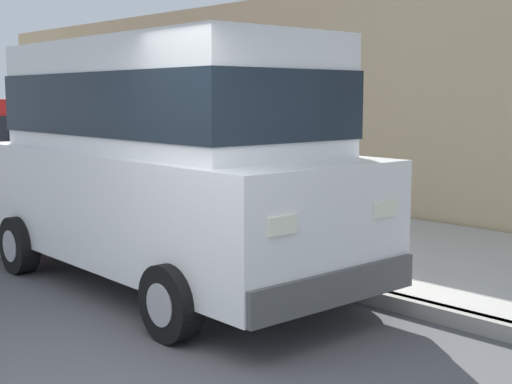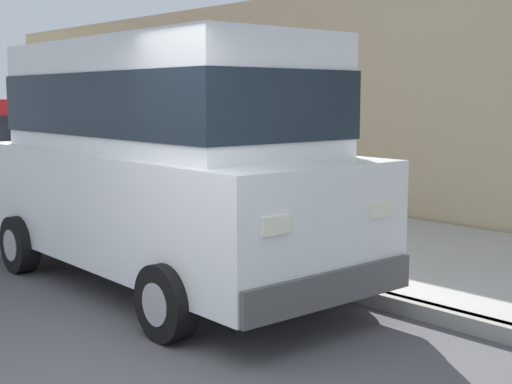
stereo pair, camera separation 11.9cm
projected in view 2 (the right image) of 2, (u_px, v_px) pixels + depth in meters
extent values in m
cube|color=gray|center=(394.00, 303.00, 6.57)|extent=(0.16, 64.00, 0.14)
cube|color=#A8A59E|center=(496.00, 271.00, 7.76)|extent=(3.60, 64.00, 0.14)
cube|color=white|center=(163.00, 203.00, 7.39)|extent=(2.03, 4.85, 1.10)
cube|color=white|center=(162.00, 96.00, 7.24)|extent=(1.77, 3.84, 1.10)
cube|color=#19232D|center=(162.00, 104.00, 7.25)|extent=(1.81, 3.88, 0.61)
cube|color=#505050|center=(326.00, 287.00, 5.67)|extent=(1.87, 0.25, 0.28)
cube|color=#505050|center=(65.00, 213.00, 9.22)|extent=(1.87, 0.25, 0.28)
cylinder|color=black|center=(330.00, 266.00, 6.95)|extent=(0.24, 0.65, 0.64)
cylinder|color=#9E9EA3|center=(330.00, 266.00, 6.95)|extent=(0.25, 0.36, 0.35)
cylinder|color=black|center=(166.00, 302.00, 5.73)|extent=(0.24, 0.65, 0.64)
cylinder|color=#9E9EA3|center=(166.00, 302.00, 5.73)|extent=(0.25, 0.36, 0.35)
cylinder|color=black|center=(163.00, 225.00, 9.20)|extent=(0.24, 0.65, 0.64)
cylinder|color=#9E9EA3|center=(163.00, 225.00, 9.20)|extent=(0.25, 0.36, 0.35)
cylinder|color=black|center=(20.00, 244.00, 7.98)|extent=(0.24, 0.65, 0.64)
cylinder|color=#9E9EA3|center=(20.00, 244.00, 7.98)|extent=(0.25, 0.36, 0.35)
cube|color=#EAEACC|center=(379.00, 208.00, 5.95)|extent=(0.28, 0.09, 0.14)
cube|color=#EAEACC|center=(274.00, 225.00, 5.19)|extent=(0.28, 0.09, 0.14)
cube|color=#400A0A|center=(23.00, 206.00, 9.84)|extent=(1.77, 0.25, 0.28)
cylinder|color=black|center=(59.00, 203.00, 11.05)|extent=(0.24, 0.65, 0.64)
cylinder|color=#9E9EA3|center=(59.00, 203.00, 11.05)|extent=(0.25, 0.36, 0.35)
cube|color=#EAEACC|center=(61.00, 178.00, 10.13)|extent=(0.28, 0.09, 0.14)
ellipsoid|color=black|center=(360.00, 209.00, 9.85)|extent=(0.32, 0.48, 0.20)
cylinder|color=black|center=(351.00, 221.00, 9.97)|extent=(0.05, 0.05, 0.18)
cylinder|color=black|center=(358.00, 220.00, 10.02)|extent=(0.05, 0.05, 0.18)
cylinder|color=black|center=(362.00, 224.00, 9.73)|extent=(0.05, 0.05, 0.18)
cylinder|color=black|center=(369.00, 223.00, 9.78)|extent=(0.05, 0.05, 0.18)
sphere|color=black|center=(349.00, 200.00, 10.10)|extent=(0.17, 0.17, 0.17)
ellipsoid|color=black|center=(346.00, 200.00, 10.18)|extent=(0.10, 0.13, 0.06)
cone|color=black|center=(347.00, 194.00, 10.06)|extent=(0.06, 0.06, 0.07)
cone|color=black|center=(353.00, 194.00, 10.10)|extent=(0.06, 0.06, 0.07)
cylinder|color=black|center=(371.00, 207.00, 9.61)|extent=(0.07, 0.12, 0.13)
cube|color=tan|center=(273.00, 102.00, 13.19)|extent=(0.50, 20.00, 3.71)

